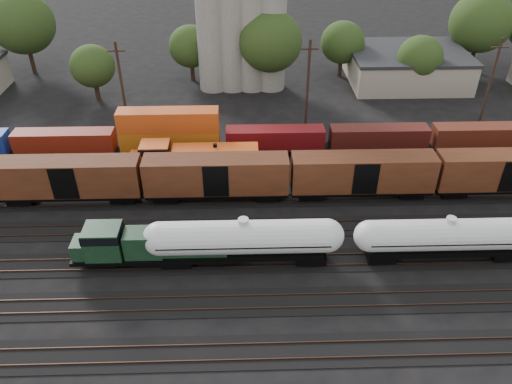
{
  "coord_description": "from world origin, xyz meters",
  "views": [
    {
      "loc": [
        3.51,
        -39.11,
        31.04
      ],
      "look_at": [
        4.7,
        2.0,
        3.0
      ],
      "focal_mm": 35.0,
      "sensor_mm": 36.0,
      "label": 1
    }
  ],
  "objects_px": {
    "tank_car_a": "(244,239)",
    "grain_silo": "(240,16)",
    "orange_locomotive": "(192,158)",
    "green_locomotive": "(147,245)"
  },
  "relations": [
    {
      "from": "tank_car_a",
      "to": "grain_silo",
      "type": "height_order",
      "value": "grain_silo"
    },
    {
      "from": "orange_locomotive",
      "to": "green_locomotive",
      "type": "bearing_deg",
      "value": -100.62
    },
    {
      "from": "tank_car_a",
      "to": "grain_silo",
      "type": "xyz_separation_m",
      "value": [
        -0.12,
        41.0,
        8.49
      ]
    },
    {
      "from": "grain_silo",
      "to": "orange_locomotive",
      "type": "bearing_deg",
      "value": -102.32
    },
    {
      "from": "green_locomotive",
      "to": "orange_locomotive",
      "type": "distance_m",
      "value": 15.26
    },
    {
      "from": "green_locomotive",
      "to": "tank_car_a",
      "type": "distance_m",
      "value": 8.62
    },
    {
      "from": "green_locomotive",
      "to": "orange_locomotive",
      "type": "relative_size",
      "value": 0.93
    },
    {
      "from": "tank_car_a",
      "to": "orange_locomotive",
      "type": "distance_m",
      "value": 16.09
    },
    {
      "from": "tank_car_a",
      "to": "grain_silo",
      "type": "bearing_deg",
      "value": 90.16
    },
    {
      "from": "tank_car_a",
      "to": "orange_locomotive",
      "type": "relative_size",
      "value": 1.11
    }
  ]
}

